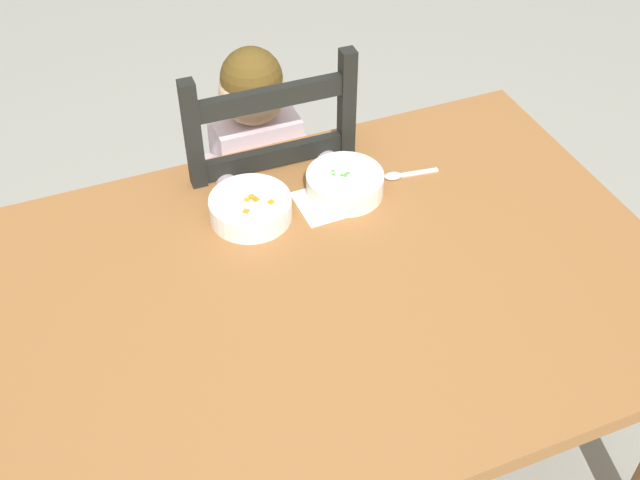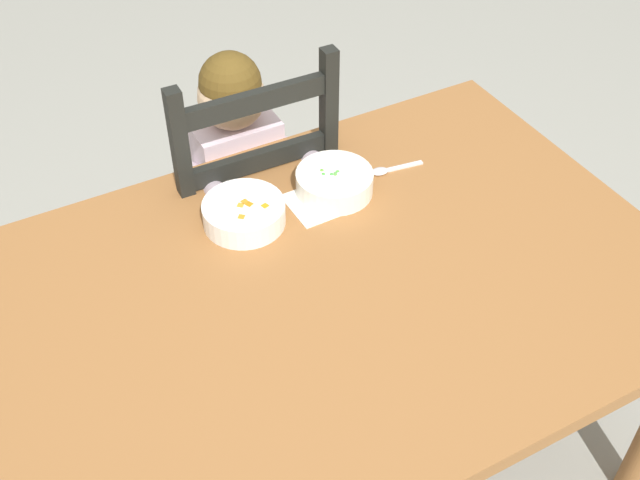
% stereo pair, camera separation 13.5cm
% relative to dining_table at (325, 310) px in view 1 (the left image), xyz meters
% --- Properties ---
extents(ground_plane, '(8.00, 8.00, 0.00)m').
position_rel_dining_table_xyz_m(ground_plane, '(0.00, 0.00, -0.63)').
color(ground_plane, gray).
extents(dining_table, '(1.48, 1.02, 0.71)m').
position_rel_dining_table_xyz_m(dining_table, '(0.00, 0.00, 0.00)').
color(dining_table, '#925E31').
rests_on(dining_table, ground).
extents(dining_chair, '(0.43, 0.43, 0.99)m').
position_rel_dining_table_xyz_m(dining_chair, '(0.04, 0.55, -0.17)').
color(dining_chair, black).
rests_on(dining_chair, ground).
extents(child_figure, '(0.32, 0.31, 0.95)m').
position_rel_dining_table_xyz_m(child_figure, '(0.04, 0.55, -0.00)').
color(child_figure, silver).
rests_on(child_figure, ground).
extents(bowl_of_peas, '(0.18, 0.18, 0.06)m').
position_rel_dining_table_xyz_m(bowl_of_peas, '(0.16, 0.26, 0.11)').
color(bowl_of_peas, white).
rests_on(bowl_of_peas, dining_table).
extents(bowl_of_carrots, '(0.19, 0.19, 0.06)m').
position_rel_dining_table_xyz_m(bowl_of_carrots, '(-0.08, 0.26, 0.11)').
color(bowl_of_carrots, white).
rests_on(bowl_of_carrots, dining_table).
extents(spoon, '(0.14, 0.04, 0.01)m').
position_rel_dining_table_xyz_m(spoon, '(0.31, 0.26, 0.09)').
color(spoon, silver).
rests_on(spoon, dining_table).
extents(paper_napkin, '(0.15, 0.14, 0.00)m').
position_rel_dining_table_xyz_m(paper_napkin, '(0.11, 0.24, 0.09)').
color(paper_napkin, white).
rests_on(paper_napkin, dining_table).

